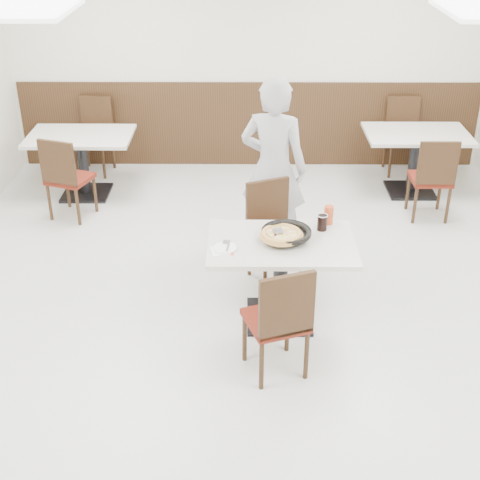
{
  "coord_description": "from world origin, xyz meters",
  "views": [
    {
      "loc": [
        -0.06,
        -4.87,
        3.33
      ],
      "look_at": [
        -0.09,
        -0.3,
        0.87
      ],
      "focal_mm": 50.0,
      "sensor_mm": 36.0,
      "label": 1
    }
  ],
  "objects_px": {
    "bg_chair_left_far": "(93,137)",
    "bg_chair_right_far": "(404,137)",
    "pizza_pan": "(286,235)",
    "bg_table_left": "(83,165)",
    "pizza": "(282,236)",
    "side_plate": "(225,248)",
    "chair_near": "(276,318)",
    "bg_chair_right_near": "(431,177)",
    "bg_chair_left_near": "(70,177)",
    "main_table": "(280,281)",
    "red_cup": "(329,215)",
    "cola_glass": "(322,223)",
    "bg_table_right": "(413,163)",
    "chair_far": "(275,235)",
    "diner_person": "(273,169)"
  },
  "relations": [
    {
      "from": "pizza",
      "to": "diner_person",
      "type": "xyz_separation_m",
      "value": [
        -0.02,
        1.22,
        0.09
      ]
    },
    {
      "from": "diner_person",
      "to": "bg_chair_left_near",
      "type": "xyz_separation_m",
      "value": [
        -2.2,
        0.79,
        -0.42
      ]
    },
    {
      "from": "bg_chair_right_far",
      "to": "cola_glass",
      "type": "bearing_deg",
      "value": 64.95
    },
    {
      "from": "pizza_pan",
      "to": "red_cup",
      "type": "distance_m",
      "value": 0.48
    },
    {
      "from": "main_table",
      "to": "chair_far",
      "type": "relative_size",
      "value": 1.26
    },
    {
      "from": "pizza",
      "to": "side_plate",
      "type": "relative_size",
      "value": 1.88
    },
    {
      "from": "bg_table_left",
      "to": "bg_chair_right_near",
      "type": "distance_m",
      "value": 3.99
    },
    {
      "from": "bg_table_left",
      "to": "bg_chair_left_near",
      "type": "distance_m",
      "value": 0.6
    },
    {
      "from": "chair_far",
      "to": "bg_chair_right_far",
      "type": "relative_size",
      "value": 1.0
    },
    {
      "from": "chair_near",
      "to": "bg_chair_left_far",
      "type": "xyz_separation_m",
      "value": [
        -2.16,
        3.96,
        0.0
      ]
    },
    {
      "from": "cola_glass",
      "to": "pizza",
      "type": "bearing_deg",
      "value": -147.86
    },
    {
      "from": "main_table",
      "to": "bg_table_left",
      "type": "distance_m",
      "value": 3.41
    },
    {
      "from": "bg_chair_left_far",
      "to": "bg_chair_right_far",
      "type": "distance_m",
      "value": 3.94
    },
    {
      "from": "cola_glass",
      "to": "bg_chair_left_far",
      "type": "bearing_deg",
      "value": 129.97
    },
    {
      "from": "bg_chair_left_far",
      "to": "bg_table_right",
      "type": "distance_m",
      "value": 3.98
    },
    {
      "from": "cola_glass",
      "to": "diner_person",
      "type": "bearing_deg",
      "value": 110.46
    },
    {
      "from": "main_table",
      "to": "bg_table_left",
      "type": "height_order",
      "value": "same"
    },
    {
      "from": "chair_near",
      "to": "bg_chair_right_near",
      "type": "height_order",
      "value": "same"
    },
    {
      "from": "bg_table_left",
      "to": "pizza_pan",
      "type": "bearing_deg",
      "value": -48.66
    },
    {
      "from": "pizza",
      "to": "bg_chair_left_far",
      "type": "xyz_separation_m",
      "value": [
        -2.22,
        3.29,
        -0.34
      ]
    },
    {
      "from": "pizza_pan",
      "to": "bg_chair_right_far",
      "type": "bearing_deg",
      "value": 62.88
    },
    {
      "from": "pizza_pan",
      "to": "diner_person",
      "type": "bearing_deg",
      "value": 93.07
    },
    {
      "from": "chair_far",
      "to": "bg_table_right",
      "type": "xyz_separation_m",
      "value": [
        1.73,
        2.06,
        -0.1
      ]
    },
    {
      "from": "chair_far",
      "to": "bg_table_left",
      "type": "distance_m",
      "value": 2.94
    },
    {
      "from": "diner_person",
      "to": "bg_chair_right_far",
      "type": "distance_m",
      "value": 2.76
    },
    {
      "from": "chair_near",
      "to": "side_plate",
      "type": "xyz_separation_m",
      "value": [
        -0.39,
        0.56,
        0.28
      ]
    },
    {
      "from": "bg_chair_right_near",
      "to": "bg_chair_left_far",
      "type": "bearing_deg",
      "value": 162.42
    },
    {
      "from": "main_table",
      "to": "red_cup",
      "type": "height_order",
      "value": "red_cup"
    },
    {
      "from": "pizza",
      "to": "bg_table_left",
      "type": "relative_size",
      "value": 0.29
    },
    {
      "from": "pizza",
      "to": "bg_chair_left_far",
      "type": "height_order",
      "value": "bg_chair_left_far"
    },
    {
      "from": "red_cup",
      "to": "bg_chair_left_near",
      "type": "xyz_separation_m",
      "value": [
        -2.64,
        1.66,
        -0.35
      ]
    },
    {
      "from": "pizza_pan",
      "to": "pizza",
      "type": "bearing_deg",
      "value": -134.98
    },
    {
      "from": "main_table",
      "to": "red_cup",
      "type": "distance_m",
      "value": 0.7
    },
    {
      "from": "bg_chair_right_far",
      "to": "bg_table_left",
      "type": "bearing_deg",
      "value": 9.15
    },
    {
      "from": "pizza_pan",
      "to": "bg_chair_left_near",
      "type": "distance_m",
      "value": 3.01
    },
    {
      "from": "bg_chair_left_far",
      "to": "pizza",
      "type": "bearing_deg",
      "value": 134.13
    },
    {
      "from": "chair_near",
      "to": "pizza",
      "type": "height_order",
      "value": "chair_near"
    },
    {
      "from": "red_cup",
      "to": "bg_chair_left_near",
      "type": "relative_size",
      "value": 0.17
    },
    {
      "from": "bg_table_right",
      "to": "bg_chair_right_near",
      "type": "distance_m",
      "value": 0.68
    },
    {
      "from": "red_cup",
      "to": "bg_chair_left_far",
      "type": "height_order",
      "value": "bg_chair_left_far"
    },
    {
      "from": "pizza",
      "to": "cola_glass",
      "type": "relative_size",
      "value": 2.7
    },
    {
      "from": "bg_chair_right_near",
      "to": "pizza_pan",
      "type": "bearing_deg",
      "value": -130.54
    },
    {
      "from": "main_table",
      "to": "pizza_pan",
      "type": "relative_size",
      "value": 3.53
    },
    {
      "from": "pizza",
      "to": "cola_glass",
      "type": "height_order",
      "value": "cola_glass"
    },
    {
      "from": "red_cup",
      "to": "diner_person",
      "type": "bearing_deg",
      "value": 116.57
    },
    {
      "from": "chair_far",
      "to": "diner_person",
      "type": "height_order",
      "value": "diner_person"
    },
    {
      "from": "pizza_pan",
      "to": "bg_table_left",
      "type": "height_order",
      "value": "pizza_pan"
    },
    {
      "from": "side_plate",
      "to": "bg_chair_left_near",
      "type": "relative_size",
      "value": 0.2
    },
    {
      "from": "chair_far",
      "to": "cola_glass",
      "type": "xyz_separation_m",
      "value": [
        0.37,
        -0.42,
        0.34
      ]
    },
    {
      "from": "pizza",
      "to": "bg_table_right",
      "type": "height_order",
      "value": "pizza"
    }
  ]
}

